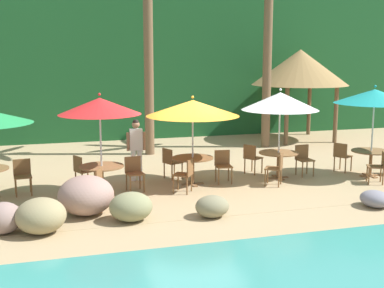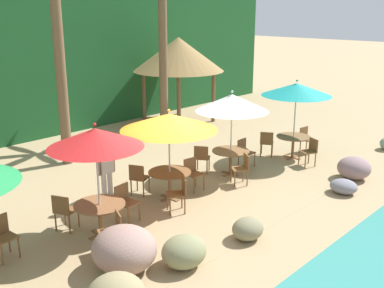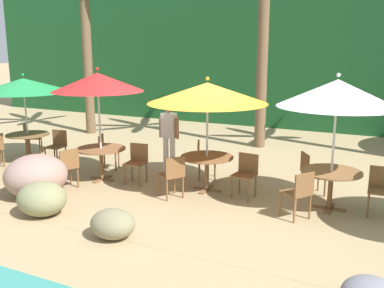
% 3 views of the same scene
% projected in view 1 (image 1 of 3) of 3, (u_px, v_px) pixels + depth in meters
% --- Properties ---
extents(ground_plane, '(120.00, 120.00, 0.00)m').
position_uv_depth(ground_plane, '(194.00, 187.00, 13.66)').
color(ground_plane, tan).
extents(terrace_deck, '(18.00, 5.20, 0.01)m').
position_uv_depth(terrace_deck, '(194.00, 186.00, 13.66)').
color(terrace_deck, tan).
rests_on(terrace_deck, ground).
extents(foliage_backdrop, '(28.00, 2.40, 6.00)m').
position_uv_depth(foliage_backdrop, '(133.00, 64.00, 21.65)').
color(foliage_backdrop, '#194C23').
rests_on(foliage_backdrop, ground).
extents(rock_seawall, '(17.45, 3.26, 0.86)m').
position_uv_depth(rock_seawall, '(88.00, 209.00, 10.64)').
color(rock_seawall, gray).
rests_on(rock_seawall, ground).
extents(chair_green_seaward, '(0.45, 0.46, 0.87)m').
position_uv_depth(chair_green_seaward, '(22.00, 174.00, 12.86)').
color(chair_green_seaward, brown).
rests_on(chair_green_seaward, ground).
extents(umbrella_red, '(2.00, 2.00, 2.53)m').
position_uv_depth(umbrella_red, '(100.00, 106.00, 12.48)').
color(umbrella_red, silver).
rests_on(umbrella_red, ground).
extents(dining_table_red, '(1.10, 1.10, 0.74)m').
position_uv_depth(dining_table_red, '(102.00, 171.00, 12.76)').
color(dining_table_red, brown).
rests_on(dining_table_red, ground).
extents(chair_red_seaward, '(0.47, 0.47, 0.87)m').
position_uv_depth(chair_red_seaward, '(134.00, 171.00, 13.18)').
color(chair_red_seaward, brown).
rests_on(chair_red_seaward, ground).
extents(chair_red_inland, '(0.56, 0.56, 0.87)m').
position_uv_depth(chair_red_inland, '(82.00, 169.00, 13.36)').
color(chair_red_inland, brown).
rests_on(chair_red_inland, ground).
extents(chair_red_left, '(0.56, 0.56, 0.87)m').
position_uv_depth(chair_red_left, '(95.00, 183.00, 11.93)').
color(chair_red_left, brown).
rests_on(chair_red_left, ground).
extents(umbrella_orange, '(2.45, 2.45, 2.38)m').
position_uv_depth(umbrella_orange, '(193.00, 108.00, 13.52)').
color(umbrella_orange, silver).
rests_on(umbrella_orange, ground).
extents(dining_table_orange, '(1.10, 1.10, 0.74)m').
position_uv_depth(dining_table_orange, '(193.00, 162.00, 13.78)').
color(dining_table_orange, brown).
rests_on(dining_table_orange, ground).
extents(chair_orange_seaward, '(0.46, 0.47, 0.87)m').
position_uv_depth(chair_orange_seaward, '(223.00, 164.00, 14.03)').
color(chair_orange_seaward, brown).
rests_on(chair_orange_seaward, ground).
extents(chair_orange_inland, '(0.56, 0.56, 0.87)m').
position_uv_depth(chair_orange_inland, '(171.00, 161.00, 14.38)').
color(chair_orange_inland, brown).
rests_on(chair_orange_inland, ground).
extents(chair_orange_left, '(0.59, 0.59, 0.87)m').
position_uv_depth(chair_orange_left, '(186.00, 173.00, 12.97)').
color(chair_orange_left, brown).
rests_on(chair_orange_left, ground).
extents(umbrella_white, '(2.12, 2.12, 2.52)m').
position_uv_depth(umbrella_white, '(280.00, 101.00, 14.20)').
color(umbrella_white, silver).
rests_on(umbrella_white, ground).
extents(dining_table_white, '(1.10, 1.10, 0.74)m').
position_uv_depth(dining_table_white, '(279.00, 157.00, 14.47)').
color(dining_table_white, brown).
rests_on(dining_table_white, ground).
extents(chair_white_seaward, '(0.44, 0.45, 0.87)m').
position_uv_depth(chair_white_seaward, '(303.00, 158.00, 14.84)').
color(chair_white_seaward, brown).
rests_on(chair_white_seaward, ground).
extents(chair_white_inland, '(0.58, 0.58, 0.87)m').
position_uv_depth(chair_white_inland, '(252.00, 157.00, 14.99)').
color(chair_white_inland, brown).
rests_on(chair_white_inland, ground).
extents(chair_white_left, '(0.59, 0.59, 0.87)m').
position_uv_depth(chair_white_left, '(277.00, 167.00, 13.66)').
color(chair_white_left, brown).
rests_on(chair_white_left, ground).
extents(umbrella_teal, '(2.23, 2.23, 2.59)m').
position_uv_depth(umbrella_teal, '(375.00, 96.00, 14.42)').
color(umbrella_teal, silver).
rests_on(umbrella_teal, ground).
extents(dining_table_teal, '(1.10, 1.10, 0.74)m').
position_uv_depth(dining_table_teal, '(371.00, 155.00, 14.71)').
color(dining_table_teal, brown).
rests_on(dining_table_teal, ground).
extents(chair_teal_inland, '(0.58, 0.58, 0.87)m').
position_uv_depth(chair_teal_inland, '(342.00, 155.00, 15.24)').
color(chair_teal_inland, brown).
rests_on(chair_teal_inland, ground).
extents(chair_teal_left, '(0.57, 0.57, 0.87)m').
position_uv_depth(chair_teal_left, '(379.00, 165.00, 13.89)').
color(chair_teal_left, brown).
rests_on(chair_teal_left, ground).
extents(palm_tree_second, '(3.50, 3.64, 6.93)m').
position_uv_depth(palm_tree_second, '(148.00, 13.00, 17.16)').
color(palm_tree_second, brown).
rests_on(palm_tree_second, ground).
extents(palm_tree_third, '(3.15, 3.28, 6.23)m').
position_uv_depth(palm_tree_third, '(267.00, 36.00, 18.71)').
color(palm_tree_third, brown).
rests_on(palm_tree_third, ground).
extents(palapa_hut, '(3.82, 3.82, 3.59)m').
position_uv_depth(palapa_hut, '(300.00, 68.00, 20.52)').
color(palapa_hut, brown).
rests_on(palapa_hut, ground).
extents(waiter_in_white, '(0.52, 0.23, 1.70)m').
position_uv_depth(waiter_in_white, '(136.00, 145.00, 14.13)').
color(waiter_in_white, white).
rests_on(waiter_in_white, ground).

